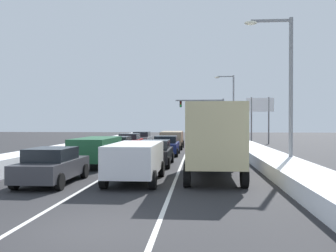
{
  "coord_description": "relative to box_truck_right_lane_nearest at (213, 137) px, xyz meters",
  "views": [
    {
      "loc": [
        2.7,
        -8.73,
        2.59
      ],
      "look_at": [
        -0.4,
        29.86,
        2.17
      ],
      "focal_mm": 40.01,
      "sensor_mm": 36.0,
      "label": 1
    }
  ],
  "objects": [
    {
      "name": "snow_bank_left_shoulder",
      "position": [
        -10.4,
        16.29,
        -1.47
      ],
      "size": [
        1.82,
        54.65,
        0.86
      ],
      "primitive_type": "cube",
      "color": "white",
      "rests_on": "ground"
    },
    {
      "name": "suv_green_left_lane_second",
      "position": [
        -6.57,
        3.96,
        -0.88
      ],
      "size": [
        2.16,
        4.9,
        1.67
      ],
      "color": "#1E5633",
      "rests_on": "ground"
    },
    {
      "name": "sedan_red_left_lane_fourth",
      "position": [
        -7.0,
        16.96,
        -1.14
      ],
      "size": [
        2.0,
        4.5,
        1.51
      ],
      "color": "maroon",
      "rests_on": "ground"
    },
    {
      "name": "roadside_sign_right",
      "position": [
        6.55,
        27.24,
        2.12
      ],
      "size": [
        3.2,
        0.16,
        5.5
      ],
      "color": "#59595B",
      "rests_on": "ground"
    },
    {
      "name": "snow_bank_right_shoulder",
      "position": [
        3.6,
        16.29,
        -1.57
      ],
      "size": [
        2.2,
        54.65,
        0.66
      ],
      "primitive_type": "cube",
      "color": "white",
      "rests_on": "ground"
    },
    {
      "name": "sedan_navy_center_lane_third",
      "position": [
        -3.16,
        11.66,
        -1.14
      ],
      "size": [
        2.0,
        4.5,
        1.51
      ],
      "color": "navy",
      "rests_on": "ground"
    },
    {
      "name": "street_lamp_right_mid",
      "position": [
        3.74,
        33.68,
        3.36
      ],
      "size": [
        2.66,
        0.36,
        8.88
      ],
      "color": "gray",
      "rests_on": "ground"
    },
    {
      "name": "suv_tan_center_lane_fourth",
      "position": [
        -3.19,
        18.69,
        -0.88
      ],
      "size": [
        2.16,
        4.9,
        1.67
      ],
      "color": "#937F60",
      "rests_on": "ground"
    },
    {
      "name": "box_truck_right_lane_nearest",
      "position": [
        0.0,
        0.0,
        0.0
      ],
      "size": [
        2.53,
        7.2,
        3.36
      ],
      "color": "#38383D",
      "rests_on": "ground"
    },
    {
      "name": "sedan_gray_left_lane_fifth",
      "position": [
        -6.85,
        23.49,
        -1.14
      ],
      "size": [
        2.0,
        4.5,
        1.51
      ],
      "color": "slate",
      "rests_on": "ground"
    },
    {
      "name": "suv_gray_right_lane_fifth",
      "position": [
        -0.13,
        27.55,
        -0.88
      ],
      "size": [
        2.16,
        4.9,
        1.67
      ],
      "color": "slate",
      "rests_on": "ground"
    },
    {
      "name": "suv_white_center_lane_nearest",
      "position": [
        -3.38,
        -1.37,
        -0.88
      ],
      "size": [
        2.16,
        4.9,
        1.67
      ],
      "color": "silver",
      "rests_on": "ground"
    },
    {
      "name": "sedan_maroon_left_lane_third",
      "position": [
        -6.62,
        10.09,
        -1.14
      ],
      "size": [
        2.0,
        4.5,
        1.51
      ],
      "color": "maroon",
      "rests_on": "ground"
    },
    {
      "name": "ground_plane",
      "position": [
        -3.4,
        11.32,
        -1.9
      ],
      "size": [
        129.18,
        129.18,
        0.0
      ],
      "primitive_type": "plane",
      "color": "#28282B"
    },
    {
      "name": "traffic_light_gantry",
      "position": [
        0.87,
        41.12,
        2.6
      ],
      "size": [
        7.54,
        0.47,
        6.2
      ],
      "color": "slate",
      "rests_on": "ground"
    },
    {
      "name": "lane_stripe_between_center_lane_and_left_lane",
      "position": [
        -5.1,
        16.29,
        -1.9
      ],
      "size": [
        0.14,
        54.65,
        0.01
      ],
      "primitive_type": "cube",
      "color": "silver",
      "rests_on": "ground"
    },
    {
      "name": "sedan_charcoal_left_lane_nearest",
      "position": [
        -6.79,
        -2.06,
        -1.14
      ],
      "size": [
        2.0,
        4.5,
        1.51
      ],
      "color": "#38383D",
      "rests_on": "ground"
    },
    {
      "name": "sedan_black_center_lane_second",
      "position": [
        -3.23,
        4.78,
        -1.14
      ],
      "size": [
        2.0,
        4.5,
        1.51
      ],
      "color": "black",
      "rests_on": "ground"
    },
    {
      "name": "sedan_silver_center_lane_fifth",
      "position": [
        -3.42,
        25.0,
        -1.14
      ],
      "size": [
        2.0,
        4.5,
        1.51
      ],
      "color": "#B7BABF",
      "rests_on": "ground"
    },
    {
      "name": "suv_red_right_lane_fourth",
      "position": [
        -0.1,
        20.5,
        -0.88
      ],
      "size": [
        2.16,
        4.9,
        1.67
      ],
      "color": "maroon",
      "rests_on": "ground"
    },
    {
      "name": "sedan_green_right_lane_second",
      "position": [
        -0.2,
        8.72,
        -1.14
      ],
      "size": [
        2.0,
        4.5,
        1.51
      ],
      "color": "#1E5633",
      "rests_on": "ground"
    },
    {
      "name": "street_lamp_right_near",
      "position": [
        4.07,
        3.87,
        3.08
      ],
      "size": [
        2.66,
        0.36,
        8.35
      ],
      "color": "gray",
      "rests_on": "ground"
    },
    {
      "name": "lane_stripe_between_right_lane_and_center_lane",
      "position": [
        -1.7,
        16.29,
        -1.9
      ],
      "size": [
        0.14,
        54.65,
        0.01
      ],
      "primitive_type": "cube",
      "color": "silver",
      "rests_on": "ground"
    },
    {
      "name": "sedan_maroon_right_lane_third",
      "position": [
        -0.1,
        14.47,
        -1.14
      ],
      "size": [
        2.0,
        4.5,
        1.51
      ],
      "color": "maroon",
      "rests_on": "ground"
    }
  ]
}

